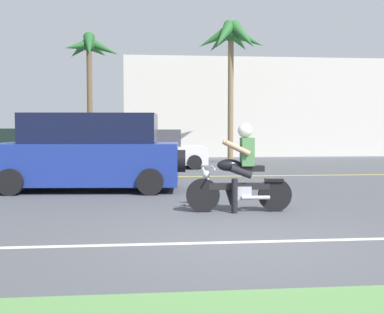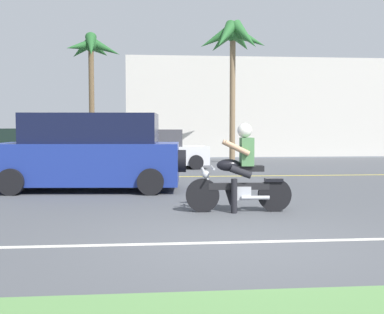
{
  "view_description": "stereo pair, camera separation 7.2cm",
  "coord_description": "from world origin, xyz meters",
  "px_view_note": "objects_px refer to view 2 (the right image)",
  "views": [
    {
      "loc": [
        -1.28,
        -6.59,
        1.61
      ],
      "look_at": [
        -0.29,
        3.49,
        0.98
      ],
      "focal_mm": 44.6,
      "sensor_mm": 36.0,
      "label": 1
    },
    {
      "loc": [
        -1.21,
        -6.6,
        1.61
      ],
      "look_at": [
        -0.29,
        3.49,
        0.98
      ],
      "focal_mm": 44.6,
      "sensor_mm": 36.0,
      "label": 2
    }
  ],
  "objects_px": {
    "motorcyclist": "(240,174)",
    "suv_nearby": "(90,153)",
    "parked_car_1": "(155,150)",
    "palm_tree_1": "(233,44)",
    "palm_tree_0": "(91,55)"
  },
  "relations": [
    {
      "from": "suv_nearby",
      "to": "parked_car_1",
      "type": "xyz_separation_m",
      "value": [
        1.76,
        6.47,
        -0.24
      ]
    },
    {
      "from": "motorcyclist",
      "to": "palm_tree_0",
      "type": "relative_size",
      "value": 0.36
    },
    {
      "from": "palm_tree_1",
      "to": "parked_car_1",
      "type": "bearing_deg",
      "value": -143.47
    },
    {
      "from": "parked_car_1",
      "to": "palm_tree_1",
      "type": "height_order",
      "value": "palm_tree_1"
    },
    {
      "from": "motorcyclist",
      "to": "palm_tree_1",
      "type": "relative_size",
      "value": 0.32
    },
    {
      "from": "motorcyclist",
      "to": "parked_car_1",
      "type": "bearing_deg",
      "value": 98.35
    },
    {
      "from": "suv_nearby",
      "to": "palm_tree_0",
      "type": "height_order",
      "value": "palm_tree_0"
    },
    {
      "from": "motorcyclist",
      "to": "suv_nearby",
      "type": "distance_m",
      "value": 4.74
    },
    {
      "from": "suv_nearby",
      "to": "palm_tree_1",
      "type": "relative_size",
      "value": 0.76
    },
    {
      "from": "motorcyclist",
      "to": "suv_nearby",
      "type": "height_order",
      "value": "suv_nearby"
    },
    {
      "from": "motorcyclist",
      "to": "palm_tree_1",
      "type": "bearing_deg",
      "value": 80.57
    },
    {
      "from": "motorcyclist",
      "to": "suv_nearby",
      "type": "bearing_deg",
      "value": 132.85
    },
    {
      "from": "suv_nearby",
      "to": "motorcyclist",
      "type": "bearing_deg",
      "value": -47.15
    },
    {
      "from": "motorcyclist",
      "to": "parked_car_1",
      "type": "xyz_separation_m",
      "value": [
        -1.46,
        9.94,
        0.0
      ]
    },
    {
      "from": "palm_tree_0",
      "to": "parked_car_1",
      "type": "bearing_deg",
      "value": -41.17
    }
  ]
}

